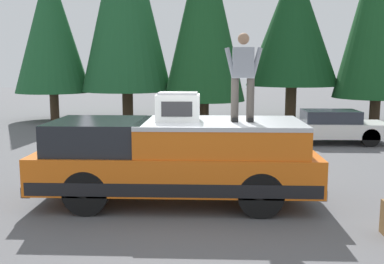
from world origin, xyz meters
name	(u,v)px	position (x,y,z in m)	size (l,w,h in m)	color
ground_plane	(192,203)	(0.00, 0.00, 0.00)	(90.00, 90.00, 0.00)	#565659
pickup_truck	(176,159)	(0.12, 0.32, 0.87)	(2.01, 5.54, 1.65)	orange
compressor_unit	(178,107)	(0.13, 0.28, 1.93)	(0.65, 0.84, 0.56)	silver
person_on_truck_bed	(243,75)	(0.06, -0.98, 2.55)	(0.29, 0.72, 1.69)	#423D38
parked_car_white	(328,127)	(7.19, -4.52, 0.58)	(1.64, 4.10, 1.16)	white
conifer_far_left	(381,3)	(12.44, -8.05, 5.50)	(3.95, 3.95, 9.80)	#4C3826
conifer_left	(293,23)	(13.70, -4.37, 4.74)	(4.48, 4.48, 7.78)	#4C3826
conifer_center_left	(204,13)	(12.83, -0.07, 5.15)	(3.90, 3.90, 9.27)	#4C3826
conifer_right	(51,28)	(13.41, 7.45, 4.54)	(3.65, 3.65, 7.73)	#4C3826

